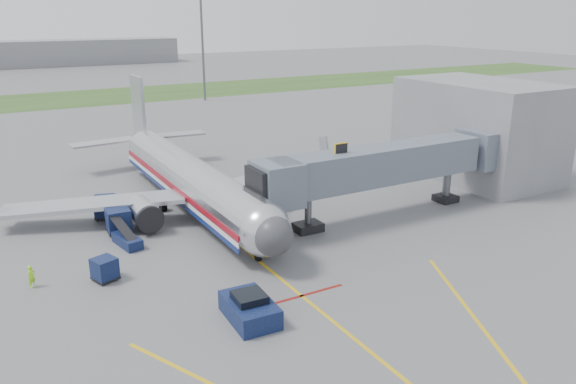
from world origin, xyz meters
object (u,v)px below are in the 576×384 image
airliner (191,179)px  ramp_worker (32,277)px  belt_loader (127,240)px  pushback_tug (250,309)px

airliner → ramp_worker: size_ratio=24.23×
airliner → belt_loader: (-7.35, -5.94, -2.20)m
belt_loader → ramp_worker: belt_loader is taller
belt_loader → ramp_worker: 7.95m
ramp_worker → belt_loader: bearing=-5.9°
airliner → ramp_worker: (-14.35, -9.69, -1.91)m
airliner → belt_loader: 9.70m
airliner → pushback_tug: size_ratio=8.87×
airliner → pushback_tug: (-4.00, -20.13, -1.96)m
pushback_tug → belt_loader: (-3.35, 14.19, -0.23)m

